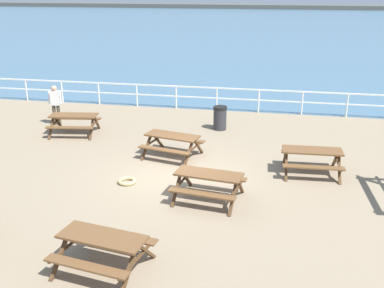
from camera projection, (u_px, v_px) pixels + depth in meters
ground_plane at (180, 179)px, 14.02m from camera, size 30.00×24.00×0.20m
sea_band at (264, 25)px, 62.74m from camera, size 142.00×90.00×0.01m
distant_shoreline at (274, 9)px, 102.48m from camera, size 142.00×6.00×1.80m
seaward_railing at (217, 95)px, 20.90m from camera, size 23.07×0.07×1.08m
picnic_table_near_left at (74, 119)px, 17.68m from camera, size 2.00×1.77×0.80m
picnic_table_near_right at (103, 244)px, 9.27m from camera, size 2.02×1.79×0.80m
picnic_table_mid_centre at (172, 140)px, 15.35m from camera, size 2.09×1.88×0.80m
picnic_table_far_left at (312, 156)px, 14.00m from camera, size 1.87×1.62×0.80m
picnic_table_corner at (209, 180)px, 12.28m from camera, size 1.99×1.75×0.80m
visitor at (55, 103)px, 18.70m from camera, size 0.52×0.28×1.66m
litter_bin at (220, 118)px, 18.26m from camera, size 0.55×0.55×0.95m
rope_coil at (127, 181)px, 13.49m from camera, size 0.55×0.55×0.11m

